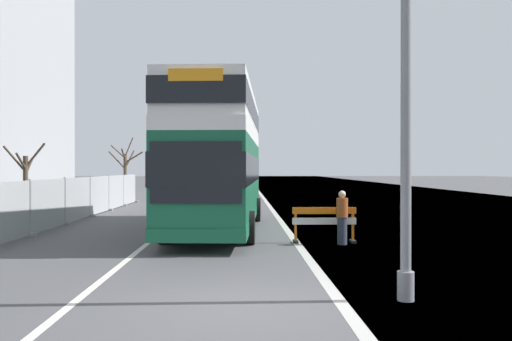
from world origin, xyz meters
TOP-DOWN VIEW (x-y plane):
  - ground at (0.52, 0.08)m, footprint 140.00×280.00m
  - double_decker_bus at (-0.81, 10.50)m, footprint 3.33×11.71m
  - lamppost_foreground at (2.82, 0.27)m, footprint 0.29×0.70m
  - roadworks_barrier at (2.52, 7.15)m, footprint 1.94×0.45m
  - construction_site_fence at (-7.03, 15.68)m, footprint 0.44×20.60m
  - car_oncoming_near at (-0.68, 28.27)m, footprint 2.09×4.47m
  - car_receding_mid at (-1.24, 36.07)m, footprint 2.00×4.59m
  - bare_tree_far_verge_near at (-14.82, 27.40)m, footprint 2.77×2.28m
  - bare_tree_far_verge_mid at (-11.61, 43.56)m, footprint 3.35×2.95m
  - pedestrian_at_kerb at (3.00, 6.78)m, footprint 0.34×0.34m

SIDE VIEW (x-z plane):
  - ground at x=0.52m, z-range -0.10..0.00m
  - roadworks_barrier at x=2.52m, z-range 0.15..1.23m
  - pedestrian_at_kerb at x=3.00m, z-range 0.00..1.60m
  - construction_site_fence at x=-7.03m, z-range -0.04..1.87m
  - car_oncoming_near at x=-0.68m, z-range -0.07..2.19m
  - car_receding_mid at x=-1.24m, z-range -0.07..2.22m
  - bare_tree_far_verge_near at x=-14.82m, z-range -0.03..4.00m
  - bare_tree_far_verge_mid at x=-11.61m, z-range -0.16..5.15m
  - double_decker_bus at x=-0.81m, z-range 0.16..5.11m
  - lamppost_foreground at x=2.82m, z-range -0.23..8.05m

